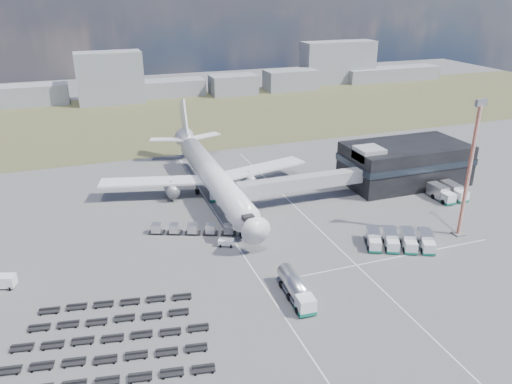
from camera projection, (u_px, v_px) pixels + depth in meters
name	position (u px, v px, depth m)	size (l,w,h in m)	color
ground	(258.00, 259.00, 91.35)	(420.00, 420.00, 0.00)	#565659
grass_strip	(158.00, 119.00, 186.98)	(420.00, 90.00, 0.01)	#4D4C2E
lane_markings	(300.00, 243.00, 96.99)	(47.12, 110.00, 0.01)	silver
terminal	(404.00, 163.00, 124.99)	(30.40, 16.40, 11.00)	black
jet_bridge	(293.00, 184.00, 112.10)	(30.30, 3.80, 7.05)	#939399
airliner	(211.00, 174.00, 117.46)	(51.59, 64.53, 17.62)	white
skyline	(83.00, 83.00, 211.35)	(313.18, 22.67, 21.70)	gray
fuel_tanker	(296.00, 289.00, 79.29)	(3.32, 11.04, 3.53)	white
pushback_tug	(226.00, 243.00, 95.78)	(2.92, 1.64, 1.35)	white
utility_van	(2.00, 282.00, 82.35)	(4.33, 1.96, 2.31)	white
catering_truck	(214.00, 192.00, 117.10)	(3.69, 6.27, 2.70)	white
service_trucks_near	(400.00, 240.00, 95.11)	(13.85, 11.21, 2.70)	white
service_trucks_far	(448.00, 192.00, 116.53)	(6.38, 7.62, 3.05)	white
uld_row	(201.00, 229.00, 100.07)	(20.40, 9.52, 1.93)	black
baggage_dollies	(107.00, 350.00, 68.17)	(30.21, 26.65, 0.73)	black
floodlight_mast	(469.00, 170.00, 95.13)	(2.61, 2.12, 27.42)	red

